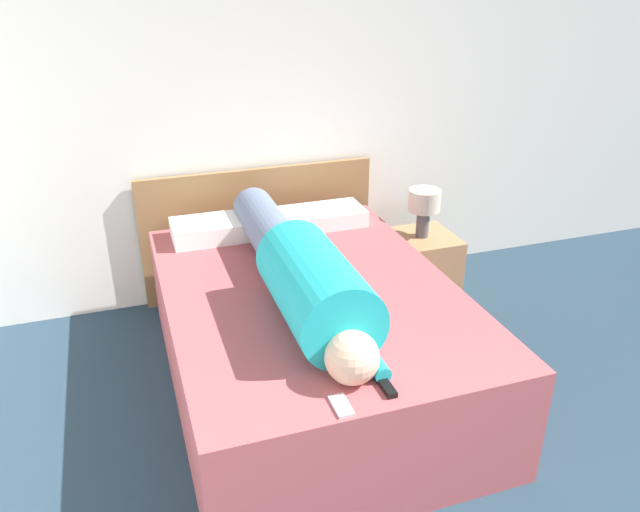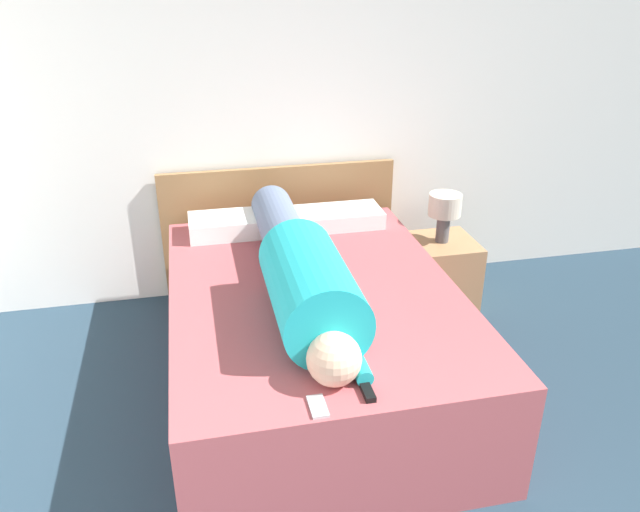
% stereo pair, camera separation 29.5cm
% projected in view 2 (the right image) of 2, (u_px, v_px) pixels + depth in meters
% --- Properties ---
extents(wall_back, '(6.38, 0.06, 2.60)m').
position_uv_depth(wall_back, '(309.00, 100.00, 4.00)').
color(wall_back, white).
rests_on(wall_back, ground_plane).
extents(bed, '(1.45, 2.03, 0.59)m').
position_uv_depth(bed, '(314.00, 336.00, 3.33)').
color(bed, '#A84C51').
rests_on(bed, ground_plane).
extents(headboard, '(1.57, 0.04, 0.89)m').
position_uv_depth(headboard, '(280.00, 229.00, 4.27)').
color(headboard, olive).
rests_on(headboard, ground_plane).
extents(nightstand, '(0.44, 0.43, 0.46)m').
position_uv_depth(nightstand, '(439.00, 273.00, 4.15)').
color(nightstand, '#A37A51').
rests_on(nightstand, ground_plane).
extents(table_lamp, '(0.21, 0.21, 0.32)m').
position_uv_depth(table_lamp, '(445.00, 209.00, 3.95)').
color(table_lamp, '#4C4C51').
rests_on(table_lamp, nightstand).
extents(person_lying, '(0.38, 1.83, 0.38)m').
position_uv_depth(person_lying, '(302.00, 271.00, 3.01)').
color(person_lying, '#DBB293').
rests_on(person_lying, bed).
extents(pillow_near_headboard, '(0.63, 0.29, 0.11)m').
position_uv_depth(pillow_near_headboard, '(241.00, 224.00, 3.82)').
color(pillow_near_headboard, white).
rests_on(pillow_near_headboard, bed).
extents(pillow_second, '(0.60, 0.29, 0.10)m').
position_uv_depth(pillow_second, '(334.00, 217.00, 3.93)').
color(pillow_second, white).
rests_on(pillow_second, bed).
extents(tv_remote, '(0.04, 0.15, 0.02)m').
position_uv_depth(tv_remote, '(366.00, 389.00, 2.42)').
color(tv_remote, black).
rests_on(tv_remote, bed).
extents(cell_phone, '(0.06, 0.13, 0.01)m').
position_uv_depth(cell_phone, '(318.00, 406.00, 2.34)').
color(cell_phone, '#B2B7BC').
rests_on(cell_phone, bed).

